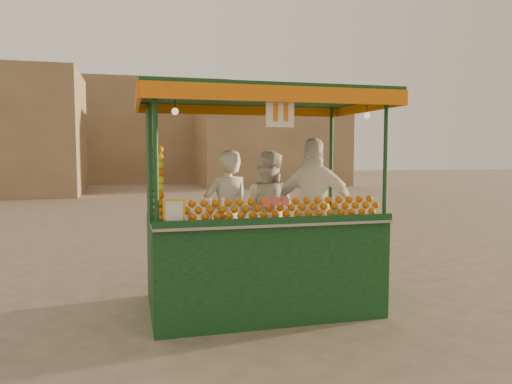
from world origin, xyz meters
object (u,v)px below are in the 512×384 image
object	(u,v)px
juice_cart	(256,240)
vendor_right	(315,209)
vendor_left	(227,216)
vendor_middle	(267,212)

from	to	relation	value
juice_cart	vendor_right	world-z (taller)	juice_cart
juice_cart	vendor_right	size ratio (longest dim) A/B	1.62
vendor_right	juice_cart	bearing A→B (deg)	36.46
vendor_left	vendor_middle	xyz separation A→B (m)	(0.67, 0.38, -0.01)
juice_cart	vendor_middle	size ratio (longest dim) A/B	1.79
vendor_middle	vendor_right	world-z (taller)	vendor_right
vendor_left	vendor_right	bearing A→B (deg)	159.65
vendor_middle	vendor_right	size ratio (longest dim) A/B	0.91
juice_cart	vendor_right	xyz separation A→B (m)	(0.85, 0.11, 0.37)
juice_cart	vendor_left	xyz separation A→B (m)	(-0.33, 0.27, 0.28)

